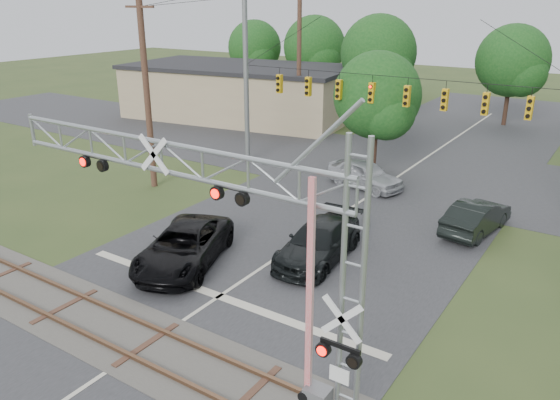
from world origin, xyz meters
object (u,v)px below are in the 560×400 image
Objects in this scene: crossing_gantry at (227,237)px; traffic_signal_span at (405,88)px; commercial_building at (241,91)px; pickup_black at (184,246)px; car_dark at (319,242)px; sedan_silver at (365,174)px.

crossing_gantry is 18.60m from traffic_signal_span.
traffic_signal_span is 0.92× the size of commercial_building.
pickup_black is (-6.42, 5.09, -3.92)m from crossing_gantry.
crossing_gantry is 0.54× the size of commercial_building.
pickup_black is at bearing -146.07° from car_dark.
commercial_building is (-22.09, 29.42, -2.40)m from crossing_gantry.
commercial_building reaches higher than sedan_silver.
pickup_black reaches higher than car_dark.
crossing_gantry reaches higher than car_dark.
crossing_gantry is at bearing -80.18° from car_dark.
crossing_gantry is 9.59m from car_dark.
sedan_silver reaches higher than car_dark.
pickup_black is 28.97m from commercial_building.
traffic_signal_span is at bearing 88.86° from car_dark.
crossing_gantry reaches higher than sedan_silver.
commercial_building is (-15.67, 24.32, 1.52)m from pickup_black.
traffic_signal_span reaches higher than commercial_building.
traffic_signal_span is at bearing 54.09° from pickup_black.
crossing_gantry is 1.98× the size of pickup_black.
traffic_signal_span is (-2.78, 18.36, 0.93)m from crossing_gantry.
crossing_gantry is 2.13× the size of car_dark.
sedan_silver is (-1.70, -0.62, -4.86)m from traffic_signal_span.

